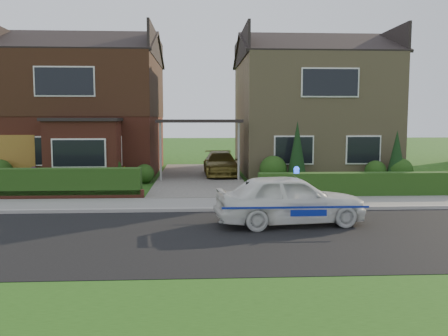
{
  "coord_description": "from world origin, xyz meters",
  "views": [
    {
      "loc": [
        -0.06,
        -11.01,
        2.78
      ],
      "look_at": [
        0.73,
        3.5,
        1.28
      ],
      "focal_mm": 38.0,
      "sensor_mm": 36.0,
      "label": 1
    }
  ],
  "objects": [
    {
      "name": "shrub_right_mid",
      "position": [
        7.8,
        9.5,
        0.48
      ],
      "size": [
        0.96,
        0.96,
        0.96
      ],
      "primitive_type": "sphere",
      "color": "#153310",
      "rests_on": "ground"
    },
    {
      "name": "hedge_right",
      "position": [
        5.8,
        5.35,
        0.0
      ],
      "size": [
        7.5,
        0.55,
        0.8
      ],
      "primitive_type": "cube",
      "color": "#153310",
      "rests_on": "ground"
    },
    {
      "name": "ground",
      "position": [
        0.0,
        0.0,
        0.0
      ],
      "size": [
        120.0,
        120.0,
        0.0
      ],
      "primitive_type": "plane",
      "color": "#1F4813",
      "rests_on": "ground"
    },
    {
      "name": "kerb",
      "position": [
        0.0,
        3.05,
        0.06
      ],
      "size": [
        60.0,
        0.16,
        0.12
      ],
      "primitive_type": "cube",
      "color": "#9E9993",
      "rests_on": "ground"
    },
    {
      "name": "carport_link",
      "position": [
        0.0,
        10.95,
        2.66
      ],
      "size": [
        3.8,
        3.0,
        2.77
      ],
      "color": "black",
      "rests_on": "ground"
    },
    {
      "name": "shrub_right_near",
      "position": [
        3.2,
        9.4,
        0.6
      ],
      "size": [
        1.2,
        1.2,
        1.2
      ],
      "primitive_type": "sphere",
      "color": "#153310",
      "rests_on": "ground"
    },
    {
      "name": "garage_door",
      "position": [
        -8.25,
        9.96,
        1.05
      ],
      "size": [
        2.2,
        0.1,
        2.1
      ],
      "primitive_type": "cube",
      "color": "brown",
      "rests_on": "ground"
    },
    {
      "name": "sidewalk",
      "position": [
        0.0,
        4.1,
        0.05
      ],
      "size": [
        60.0,
        2.0,
        0.1
      ],
      "primitive_type": "cube",
      "color": "slate",
      "rests_on": "ground"
    },
    {
      "name": "hedge_left",
      "position": [
        -5.8,
        5.45,
        0.0
      ],
      "size": [
        7.5,
        0.55,
        0.9
      ],
      "primitive_type": "cube",
      "color": "#153310",
      "rests_on": "ground"
    },
    {
      "name": "shrub_left_far",
      "position": [
        -8.5,
        9.5,
        0.54
      ],
      "size": [
        1.08,
        1.08,
        1.08
      ],
      "primitive_type": "sphere",
      "color": "#153310",
      "rests_on": "ground"
    },
    {
      "name": "conifer_a",
      "position": [
        4.2,
        9.2,
        1.3
      ],
      "size": [
        0.9,
        0.9,
        2.6
      ],
      "primitive_type": "cone",
      "color": "black",
      "rests_on": "ground"
    },
    {
      "name": "potted_plant_a",
      "position": [
        -4.9,
        7.81,
        0.37
      ],
      "size": [
        0.46,
        0.4,
        0.74
      ],
      "primitive_type": "imported",
      "rotation": [
        0.0,
        0.0,
        0.43
      ],
      "color": "gray",
      "rests_on": "ground"
    },
    {
      "name": "potted_plant_c",
      "position": [
        -6.72,
        8.66,
        0.42
      ],
      "size": [
        0.65,
        0.65,
        0.83
      ],
      "primitive_type": "imported",
      "rotation": [
        0.0,
        0.0,
        0.97
      ],
      "color": "gray",
      "rests_on": "ground"
    },
    {
      "name": "driveway",
      "position": [
        0.0,
        11.0,
        0.06
      ],
      "size": [
        3.8,
        12.0,
        0.12
      ],
      "primitive_type": "cube",
      "color": "#666059",
      "rests_on": "ground"
    },
    {
      "name": "house_left",
      "position": [
        -5.78,
        13.9,
        3.81
      ],
      "size": [
        7.5,
        9.53,
        7.25
      ],
      "color": "brown",
      "rests_on": "ground"
    },
    {
      "name": "shrub_left_near",
      "position": [
        -2.4,
        9.6,
        0.42
      ],
      "size": [
        0.84,
        0.84,
        0.84
      ],
      "primitive_type": "sphere",
      "color": "#153310",
      "rests_on": "ground"
    },
    {
      "name": "dwarf_wall",
      "position": [
        -5.8,
        5.3,
        0.18
      ],
      "size": [
        7.7,
        0.25,
        0.36
      ],
      "primitive_type": "cube",
      "color": "brown",
      "rests_on": "ground"
    },
    {
      "name": "potted_plant_b",
      "position": [
        -3.32,
        9.0,
        0.4
      ],
      "size": [
        0.56,
        0.56,
        0.8
      ],
      "primitive_type": "imported",
      "rotation": [
        0.0,
        0.0,
        0.81
      ],
      "color": "gray",
      "rests_on": "ground"
    },
    {
      "name": "shrub_left_mid",
      "position": [
        -4.0,
        9.3,
        0.66
      ],
      "size": [
        1.32,
        1.32,
        1.32
      ],
      "primitive_type": "sphere",
      "color": "#153310",
      "rests_on": "ground"
    },
    {
      "name": "driveway_car",
      "position": [
        1.0,
        11.46,
        0.67
      ],
      "size": [
        1.67,
        3.86,
        1.11
      ],
      "primitive_type": "imported",
      "rotation": [
        0.0,
        0.0,
        0.03
      ],
      "color": "brown",
      "rests_on": "driveway"
    },
    {
      "name": "road",
      "position": [
        0.0,
        0.0,
        0.0
      ],
      "size": [
        60.0,
        6.0,
        0.02
      ],
      "primitive_type": "cube",
      "color": "black",
      "rests_on": "ground"
    },
    {
      "name": "grass_verge",
      "position": [
        0.0,
        -5.0,
        0.0
      ],
      "size": [
        60.0,
        4.0,
        0.01
      ],
      "primitive_type": "cube",
      "color": "#1F4813",
      "rests_on": "ground"
    },
    {
      "name": "police_car",
      "position": [
        2.34,
        1.2,
        0.67
      ],
      "size": [
        3.6,
        4.08,
        1.5
      ],
      "rotation": [
        0.0,
        0.0,
        1.69
      ],
      "color": "silver",
      "rests_on": "ground"
    },
    {
      "name": "house_right",
      "position": [
        5.8,
        13.99,
        3.66
      ],
      "size": [
        7.5,
        8.06,
        7.25
      ],
      "color": "#96825C",
      "rests_on": "ground"
    },
    {
      "name": "shrub_right_far",
      "position": [
        8.8,
        9.2,
        0.54
      ],
      "size": [
        1.08,
        1.08,
        1.08
      ],
      "primitive_type": "sphere",
      "color": "#153310",
      "rests_on": "ground"
    },
    {
      "name": "conifer_b",
      "position": [
        8.6,
        9.2,
        1.1
      ],
      "size": [
        0.9,
        0.9,
        2.2
      ],
      "primitive_type": "cone",
      "color": "black",
      "rests_on": "ground"
    }
  ]
}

